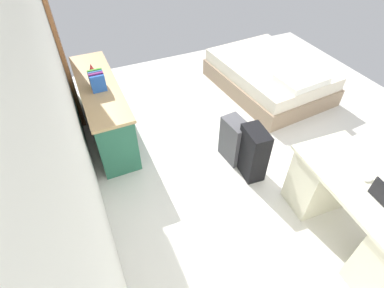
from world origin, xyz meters
The scene contains 11 objects.
ground_plane centered at (0.00, 0.00, 0.00)m, with size 5.86×5.86×0.00m, color silver.
wall_back centered at (0.00, 2.02, 1.44)m, with size 4.86×0.10×2.88m, color silver.
door_wooden centered at (1.88, 1.94, 1.02)m, with size 0.88×0.05×2.04m, color brown.
desk centered at (-1.47, -0.19, 0.40)m, with size 1.48×0.75×0.76m.
credenza centered at (1.15, 1.64, 0.39)m, with size 1.80×0.48×0.79m.
bed centered at (1.17, -1.07, 0.24)m, with size 2.00×1.54×0.58m.
suitcase_black centered at (-0.33, 0.22, 0.33)m, with size 0.36×0.22×0.67m, color black.
suitcase_spare_grey centered at (-0.01, 0.28, 0.29)m, with size 0.36×0.22×0.58m, color #4C4C51.
computer_mouse centered at (-1.36, -0.24, 0.77)m, with size 0.06×0.10×0.03m, color white.
book_row centered at (1.06, 1.64, 0.90)m, with size 0.23×0.17×0.24m.
figurine_small centered at (1.50, 1.64, 0.84)m, with size 0.08×0.08×0.11m, color red.
Camera 1 is at (-2.27, 1.87, 2.78)m, focal length 27.71 mm.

